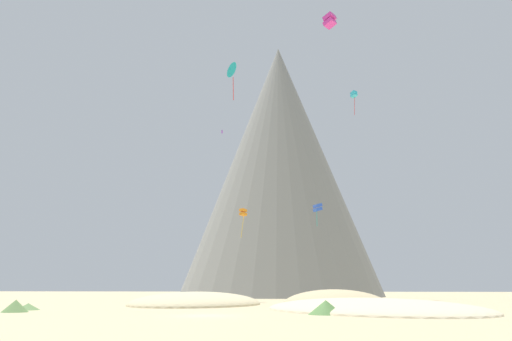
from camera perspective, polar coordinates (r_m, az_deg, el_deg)
The scene contains 15 objects.
ground_plane at distance 36.97m, azimuth -6.08°, elevation -16.73°, with size 400.00×400.00×0.00m, color #C6B284.
dune_foreground_left at distance 59.37m, azimuth -7.07°, elevation -15.52°, with size 21.43×14.88×3.03m, color beige.
dune_foreground_right at distance 54.88m, azimuth 9.31°, elevation -15.61°, with size 12.76×11.48×3.60m, color #C6B284.
dune_midground at distance 45.68m, azimuth 13.34°, elevation -15.85°, with size 24.69×16.51×2.18m, color beige.
bush_far_left at distance 49.92m, azimuth -25.41°, elevation -14.37°, with size 2.13×2.13×0.61m, color #668C4C.
bush_far_right at distance 38.29m, azimuth 8.29°, elevation -15.75°, with size 2.74×2.74×1.07m, color #568442.
bush_near_left at distance 41.91m, azimuth 14.21°, elevation -15.64°, with size 1.24×1.24×0.58m, color #668C4C.
bush_ridge_crest at distance 46.04m, azimuth -26.62°, elevation -14.15°, with size 2.15×2.15×1.02m, color #668C4C.
rock_massif at distance 116.12m, azimuth 3.81°, elevation -1.38°, with size 64.51×64.51×61.16m.
kite_blue_mid at distance 75.17m, azimuth 7.32°, elevation -4.39°, with size 1.55×1.52×3.57m.
kite_cyan_high at distance 100.89m, azimuth 11.53°, elevation 8.82°, with size 1.57×1.57×5.23m.
kite_teal_high at distance 63.93m, azimuth -2.80°, elevation 11.77°, with size 1.85×1.87×5.16m.
kite_magenta_high at distance 66.48m, azimuth 8.72°, elevation 17.16°, with size 1.92×1.89×1.75m.
kite_orange_low at distance 71.81m, azimuth -1.54°, elevation -5.04°, with size 1.23×1.24×4.32m.
kite_violet_high at distance 102.24m, azimuth -4.05°, elevation 4.61°, with size 0.43×0.58×0.86m.
Camera 1 is at (8.31, -35.97, 2.01)m, focal length 33.74 mm.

